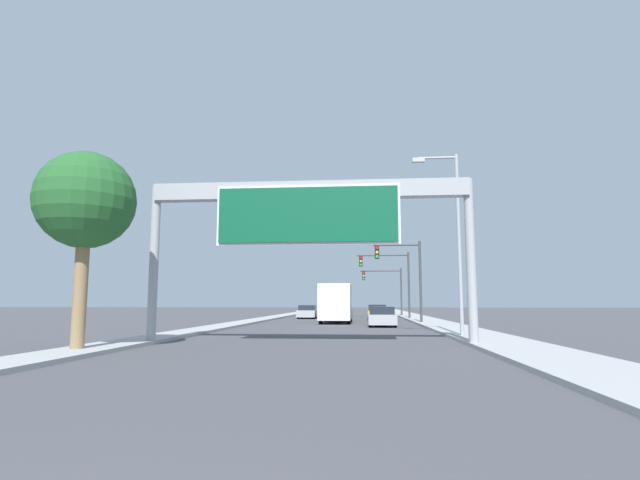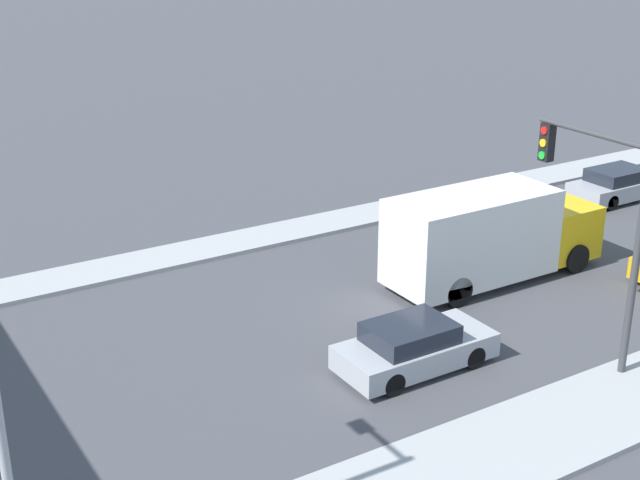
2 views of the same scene
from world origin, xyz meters
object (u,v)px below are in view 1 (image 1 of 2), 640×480
Objects in this scene: traffic_light_far_intersection at (387,283)px; truck_box_primary at (336,303)px; traffic_light_mid_block at (392,273)px; car_near_left at (308,312)px; street_lamp_right at (453,229)px; car_mid_right at (382,317)px; car_far_left at (377,313)px; sign_gantry at (308,211)px; traffic_light_near_intersection at (406,269)px; car_far_right at (344,311)px; palm_tree_foreground at (86,202)px.

truck_box_primary is at bearing -105.22° from traffic_light_far_intersection.
traffic_light_mid_block is at bearing -89.88° from traffic_light_far_intersection.
street_lamp_right is (10.10, -27.38, 4.55)m from car_near_left.
car_far_left is (0.00, 11.82, 0.03)m from car_mid_right.
traffic_light_far_intersection is (1.60, 12.62, 3.21)m from car_far_left.
traffic_light_mid_block is 1.17× the size of traffic_light_far_intersection.
sign_gantry is at bearing -97.26° from car_far_left.
car_near_left is 0.58× the size of truck_box_primary.
truck_box_primary is (3.50, -10.46, 0.93)m from car_near_left.
traffic_light_mid_block reaches higher than traffic_light_far_intersection.
car_far_left is at bearing 106.00° from traffic_light_near_intersection.
sign_gantry is 20.91m from traffic_light_near_intersection.
street_lamp_right is at bearing -87.59° from traffic_light_far_intersection.
truck_box_primary is (0.00, -17.78, 0.91)m from car_far_right.
car_mid_right is at bearing -90.00° from car_far_left.
car_far_left is 4.91m from traffic_light_mid_block.
traffic_light_mid_block is 10.02m from traffic_light_far_intersection.
car_mid_right is 22.53m from palm_tree_foreground.
traffic_light_near_intersection reaches higher than car_mid_right.
street_lamp_right is (3.10, -23.05, 4.51)m from car_far_left.
truck_box_primary is at bearing -71.50° from car_near_left.
traffic_light_far_intersection is 45.38m from palm_tree_foreground.
traffic_light_mid_block is (1.62, 14.44, 3.86)m from car_mid_right.
car_far_right is 0.52× the size of street_lamp_right.
car_mid_right is (3.50, -23.47, -0.03)m from car_far_right.
traffic_light_far_intersection reaches higher than car_far_left.
traffic_light_near_intersection is 20.01m from traffic_light_far_intersection.
sign_gantry reaches higher than car_far_left.
car_far_left is (3.50, -11.65, 0.01)m from car_far_right.
street_lamp_right reaches higher than traffic_light_near_intersection.
palm_tree_foreground is at bearing -106.74° from truck_box_primary.
traffic_light_near_intersection is at bearing -87.19° from traffic_light_mid_block.
car_far_left is 0.71× the size of traffic_light_mid_block.
car_far_right is 1.04× the size of car_near_left.
sign_gantry is 30.56m from traffic_light_mid_block.
street_lamp_right is at bearing 33.96° from sign_gantry.
street_lamp_right reaches higher than truck_box_primary.
car_far_left is at bearing 70.49° from palm_tree_foreground.
traffic_light_near_intersection is at bearing -52.09° from car_near_left.
truck_box_primary is (-3.50, -6.13, 0.90)m from car_far_left.
traffic_light_far_intersection is at bearing 82.76° from car_far_left.
street_lamp_right is at bearing -79.23° from car_far_right.
car_near_left is 1.03× the size of car_mid_right.
palm_tree_foreground is 0.78× the size of street_lamp_right.
traffic_light_far_intersection is (5.10, 0.97, 3.21)m from car_far_right.
car_far_right is at bearing 90.00° from truck_box_primary.
car_near_left is 17.60m from car_mid_right.
truck_box_primary is at bearing -120.35° from traffic_light_mid_block.
traffic_light_far_intersection is at bearing 86.25° from car_mid_right.
car_near_left is 29.53m from street_lamp_right.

